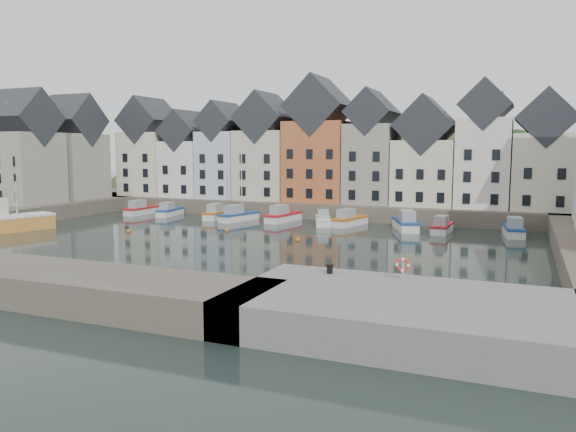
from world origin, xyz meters
The scene contains 19 objects.
ground centered at (0.00, 0.00, 0.00)m, with size 260.00×260.00×0.00m, color black.
far_quay centered at (0.00, 30.00, 1.00)m, with size 90.00×16.00×2.00m, color #524B3E.
near_quay centered at (22.00, -20.00, 1.00)m, with size 18.00×10.00×2.00m, color #60605E.
hillside centered at (0.02, 56.00, -17.96)m, with size 153.60×70.40×64.00m.
far_terrace centered at (3.21, 28.00, 8.88)m, with size 72.37×8.16×17.78m.
left_terrace centered at (-36.00, 13.50, 8.88)m, with size 7.65×17.00×15.69m.
mooring_buoys centered at (-4.00, 5.33, 0.15)m, with size 20.50×5.50×0.50m.
boat_a centered at (-23.92, 18.25, 0.70)m, with size 2.07×6.17×2.35m.
boat_b centered at (-19.19, 18.56, 0.65)m, with size 2.52×5.87×2.18m.
boat_c centered at (-11.18, 18.17, 0.69)m, with size 2.39×6.18×2.32m.
boat_d centered at (-7.35, 16.97, 0.78)m, with size 3.50×6.55×11.96m.
boat_e centered at (-1.63, 18.64, 0.74)m, with size 3.01×6.67×2.47m.
boat_f centered at (4.32, 17.59, 0.66)m, with size 3.72×6.00×2.20m.
boat_g centered at (7.47, 18.44, 0.70)m, with size 3.35×6.43×2.36m.
boat_h centered at (14.67, 17.41, 0.78)m, with size 4.46×7.11×2.62m.
boat_i centered at (18.92, 16.65, 0.66)m, with size 1.96×5.82×2.21m.
boat_j centered at (26.47, 17.38, 0.71)m, with size 2.67×6.37×2.37m.
mooring_bollard centered at (16.69, -16.50, 2.31)m, with size 0.48×0.48×0.56m.
life_ring_post centered at (21.11, -16.54, 2.86)m, with size 0.80×0.17×1.30m.
Camera 1 is at (27.27, -48.10, 9.47)m, focal length 35.00 mm.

